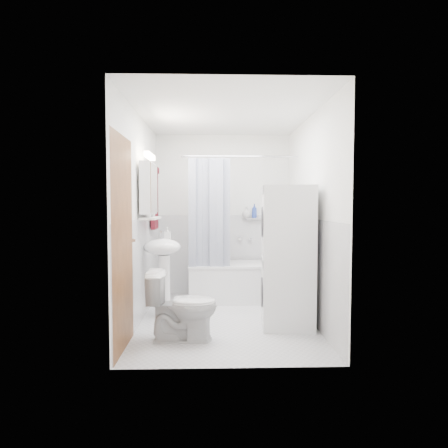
{
  "coord_description": "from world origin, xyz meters",
  "views": [
    {
      "loc": [
        -0.15,
        -4.34,
        1.36
      ],
      "look_at": [
        -0.02,
        0.15,
        1.13
      ],
      "focal_mm": 30.0,
      "sensor_mm": 36.0,
      "label": 1
    }
  ],
  "objects_px": {
    "washer_dryer": "(287,256)",
    "toilet": "(182,306)",
    "bathtub": "(238,280)",
    "sink": "(163,259)"
  },
  "relations": [
    {
      "from": "bathtub",
      "to": "washer_dryer",
      "type": "bearing_deg",
      "value": -67.86
    },
    {
      "from": "bathtub",
      "to": "sink",
      "type": "bearing_deg",
      "value": -141.7
    },
    {
      "from": "washer_dryer",
      "to": "toilet",
      "type": "distance_m",
      "value": 1.28
    },
    {
      "from": "washer_dryer",
      "to": "sink",
      "type": "bearing_deg",
      "value": 169.87
    },
    {
      "from": "bathtub",
      "to": "washer_dryer",
      "type": "relative_size",
      "value": 0.88
    },
    {
      "from": "bathtub",
      "to": "washer_dryer",
      "type": "height_order",
      "value": "washer_dryer"
    },
    {
      "from": "washer_dryer",
      "to": "toilet",
      "type": "xyz_separation_m",
      "value": [
        -1.13,
        -0.4,
        -0.44
      ]
    },
    {
      "from": "sink",
      "to": "washer_dryer",
      "type": "xyz_separation_m",
      "value": [
        1.43,
        -0.39,
        0.08
      ]
    },
    {
      "from": "bathtub",
      "to": "sink",
      "type": "distance_m",
      "value": 1.29
    },
    {
      "from": "toilet",
      "to": "washer_dryer",
      "type": "bearing_deg",
      "value": -70.72
    }
  ]
}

